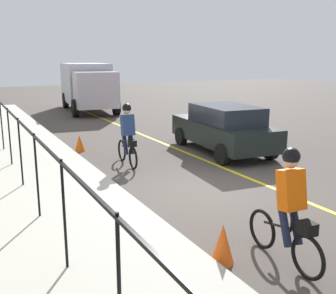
# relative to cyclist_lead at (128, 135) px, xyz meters

# --- Properties ---
(ground_plane) EXTENTS (80.00, 80.00, 0.00)m
(ground_plane) POSITION_rel_cyclist_lead_xyz_m (-3.05, -0.73, -0.91)
(ground_plane) COLOR #4A423D
(lane_line_centre) EXTENTS (36.00, 0.12, 0.01)m
(lane_line_centre) POSITION_rel_cyclist_lead_xyz_m (-3.05, -2.33, -0.91)
(lane_line_centre) COLOR yellow
(lane_line_centre) RESTS_ON ground
(sidewalk) EXTENTS (40.00, 3.20, 0.15)m
(sidewalk) POSITION_rel_cyclist_lead_xyz_m (-3.05, 2.67, -0.84)
(sidewalk) COLOR #B5B0A5
(sidewalk) RESTS_ON ground
(iron_fence) EXTENTS (19.38, 0.04, 1.60)m
(iron_fence) POSITION_rel_cyclist_lead_xyz_m (-2.05, 3.07, 0.45)
(iron_fence) COLOR black
(iron_fence) RESTS_ON sidewalk
(cyclist_lead) EXTENTS (1.71, 0.38, 1.83)m
(cyclist_lead) POSITION_rel_cyclist_lead_xyz_m (0.00, 0.00, 0.00)
(cyclist_lead) COLOR black
(cyclist_lead) RESTS_ON ground
(cyclist_follow) EXTENTS (1.71, 0.38, 1.83)m
(cyclist_follow) POSITION_rel_cyclist_lead_xyz_m (-6.46, 0.03, 0.00)
(cyclist_follow) COLOR black
(cyclist_follow) RESTS_ON ground
(patrol_sedan) EXTENTS (4.55, 2.25, 1.58)m
(patrol_sedan) POSITION_rel_cyclist_lead_xyz_m (0.15, -3.48, -0.09)
(patrol_sedan) COLOR black
(patrol_sedan) RESTS_ON ground
(box_truck_background) EXTENTS (6.94, 3.19, 2.78)m
(box_truck_background) POSITION_rel_cyclist_lead_xyz_m (12.84, -2.62, 0.64)
(box_truck_background) COLOR silver
(box_truck_background) RESTS_ON ground
(traffic_cone_near) EXTENTS (0.36, 0.36, 0.56)m
(traffic_cone_near) POSITION_rel_cyclist_lead_xyz_m (2.49, 0.76, -0.63)
(traffic_cone_near) COLOR #EB590F
(traffic_cone_near) RESTS_ON ground
(traffic_cone_far) EXTENTS (0.36, 0.36, 0.63)m
(traffic_cone_far) POSITION_rel_cyclist_lead_xyz_m (-5.97, 0.86, -0.60)
(traffic_cone_far) COLOR #F05815
(traffic_cone_far) RESTS_ON ground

